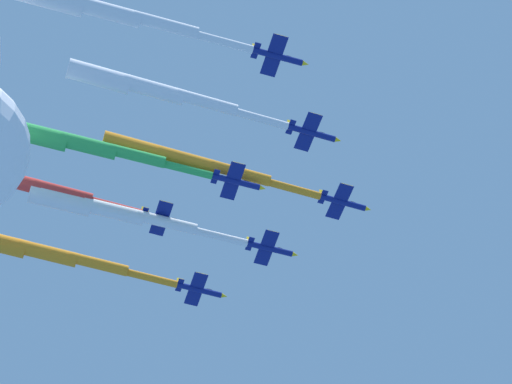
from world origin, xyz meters
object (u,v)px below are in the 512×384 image
object	(u,v)px
jet_port_inner	(115,212)
jet_starboard_inner	(155,90)
jet_starboard_outer	(14,181)
jet_port_outer	(110,13)
jet_lead	(188,161)
jet_starboard_mid	(49,254)
jet_port_mid	(91,147)

from	to	relation	value
jet_port_inner	jet_starboard_inner	size ratio (longest dim) A/B	1.01
jet_port_inner	jet_starboard_outer	bearing A→B (deg)	-39.24
jet_port_outer	jet_lead	bearing A→B (deg)	-169.66
jet_starboard_mid	jet_starboard_outer	distance (m)	16.09
jet_port_mid	jet_starboard_mid	world-z (taller)	jet_starboard_mid
jet_port_inner	jet_starboard_outer	world-z (taller)	jet_starboard_outer
jet_port_inner	jet_port_outer	size ratio (longest dim) A/B	1.01
jet_lead	jet_port_outer	xyz separation A→B (m)	(31.69, 5.78, -2.45)
jet_port_mid	jet_starboard_outer	size ratio (longest dim) A/B	0.94
jet_port_inner	jet_port_mid	distance (m)	14.82
jet_starboard_outer	jet_starboard_inner	bearing A→B (deg)	87.33
jet_starboard_inner	jet_port_mid	bearing A→B (deg)	-99.13
jet_starboard_inner	jet_lead	bearing A→B (deg)	-167.15
jet_lead	jet_starboard_mid	world-z (taller)	jet_lead
jet_port_inner	jet_port_mid	world-z (taller)	jet_port_inner
jet_starboard_mid	jet_starboard_outer	size ratio (longest dim) A/B	1.02
jet_port_outer	jet_starboard_outer	xyz separation A→B (m)	(-17.74, -35.00, 2.26)
jet_port_mid	jet_port_outer	bearing A→B (deg)	43.70
jet_starboard_mid	jet_starboard_outer	world-z (taller)	jet_starboard_outer
jet_lead	jet_port_mid	bearing A→B (deg)	-43.07
jet_lead	jet_port_inner	world-z (taller)	jet_lead
jet_lead	jet_starboard_mid	bearing A→B (deg)	-92.88
jet_starboard_mid	jet_port_outer	size ratio (longest dim) A/B	1.01
jet_starboard_inner	jet_port_outer	xyz separation A→B (m)	(16.21, 2.25, -1.01)
jet_port_mid	jet_starboard_mid	distance (m)	25.48
jet_port_mid	jet_port_outer	size ratio (longest dim) A/B	0.92
jet_lead	jet_port_inner	distance (m)	17.12
jet_lead	jet_port_inner	xyz separation A→B (m)	(-0.96, -17.04, -1.28)
jet_port_mid	jet_port_inner	bearing A→B (deg)	-160.51
jet_port_inner	jet_starboard_mid	bearing A→B (deg)	-92.53
jet_port_mid	jet_starboard_outer	xyz separation A→B (m)	(0.99, -17.10, 2.35)
jet_port_inner	jet_starboard_inner	xyz separation A→B (m)	(16.43, 20.57, -0.16)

